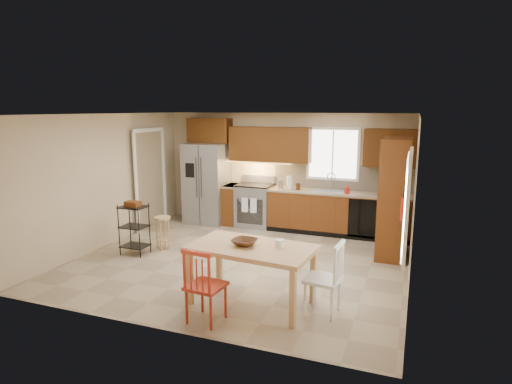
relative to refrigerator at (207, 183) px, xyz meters
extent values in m
plane|color=tan|center=(1.70, -2.12, -0.91)|extent=(5.50, 5.50, 0.00)
cube|color=silver|center=(1.70, -2.12, 1.59)|extent=(5.50, 5.00, 0.02)
cube|color=#CCB793|center=(1.70, 0.38, 0.34)|extent=(5.50, 0.02, 2.50)
cube|color=#CCB793|center=(1.70, -4.62, 0.34)|extent=(5.50, 0.02, 2.50)
cube|color=#CCB793|center=(-1.05, -2.12, 0.34)|extent=(0.02, 5.00, 2.50)
cube|color=#CCB793|center=(4.45, -2.12, 0.34)|extent=(0.02, 5.00, 2.50)
cube|color=gray|center=(0.00, 0.00, 0.00)|extent=(0.92, 0.75, 1.82)
cube|color=gray|center=(1.15, 0.06, -0.45)|extent=(0.76, 0.63, 0.92)
cube|color=#642D12|center=(0.60, 0.08, -0.46)|extent=(0.30, 0.60, 0.90)
cube|color=#642D12|center=(2.99, 0.08, -0.46)|extent=(2.92, 0.60, 0.90)
cube|color=black|center=(3.55, -0.22, -0.46)|extent=(0.60, 0.02, 0.78)
cube|color=beige|center=(2.99, 0.36, 0.27)|extent=(2.92, 0.03, 0.55)
cube|color=#522F0D|center=(0.00, 0.20, 1.19)|extent=(1.00, 0.35, 0.55)
cube|color=#522F0D|center=(1.45, 0.20, 0.92)|extent=(1.80, 0.35, 0.75)
cube|color=#522F0D|center=(3.95, 0.20, 0.92)|extent=(1.00, 0.35, 0.75)
cube|color=white|center=(2.80, 0.35, 0.74)|extent=(1.12, 0.04, 1.12)
cube|color=gray|center=(2.80, 0.08, -0.05)|extent=(0.62, 0.46, 0.16)
cube|color=#FFBF66|center=(1.15, 0.17, 0.52)|extent=(1.60, 0.30, 0.01)
imported|color=red|center=(3.18, -0.02, 0.09)|extent=(0.09, 0.09, 0.19)
cylinder|color=white|center=(1.95, 0.03, 0.13)|extent=(0.12, 0.12, 0.28)
cylinder|color=gray|center=(1.75, 0.03, 0.08)|extent=(0.11, 0.11, 0.18)
cylinder|color=#472B13|center=(2.15, 0.00, 0.06)|extent=(0.10, 0.10, 0.14)
cube|color=#642D12|center=(4.13, -0.93, 0.14)|extent=(0.50, 0.95, 2.10)
cylinder|color=red|center=(4.33, -1.98, 0.19)|extent=(0.12, 0.12, 0.36)
cube|color=white|center=(4.38, -3.27, 0.54)|extent=(0.04, 1.02, 1.32)
cube|color=#8C7A59|center=(-0.97, -0.82, 0.14)|extent=(0.04, 0.95, 2.10)
imported|color=#472B13|center=(2.38, -3.59, -0.11)|extent=(0.36, 0.36, 0.08)
cylinder|color=white|center=(2.84, -3.49, -0.08)|extent=(0.14, 0.14, 0.15)
camera|label=1|loc=(4.42, -8.62, 1.68)|focal=30.00mm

